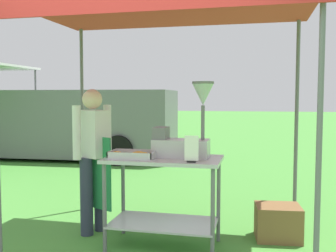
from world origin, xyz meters
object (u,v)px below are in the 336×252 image
(vendor, at_px, (93,153))
(supply_crate, at_px, (278,222))
(donut_cart, at_px, (164,183))
(donut_tray, at_px, (134,155))
(van_grey, at_px, (64,123))
(menu_sign, at_px, (191,151))
(stall_canopy, at_px, (166,13))
(donut_fryer, at_px, (185,134))

(vendor, distance_m, supply_crate, 2.14)
(donut_cart, distance_m, vendor, 0.92)
(donut_tray, bearing_deg, van_grey, 123.69)
(menu_sign, bearing_deg, supply_crate, 40.70)
(menu_sign, bearing_deg, van_grey, 127.27)
(vendor, bearing_deg, stall_canopy, -8.29)
(menu_sign, distance_m, van_grey, 6.90)
(donut_tray, xyz_separation_m, vendor, (-0.58, 0.33, -0.04))
(donut_cart, bearing_deg, supply_crate, 22.48)
(vendor, bearing_deg, supply_crate, 7.13)
(donut_fryer, distance_m, supply_crate, 1.41)
(donut_fryer, bearing_deg, menu_sign, -68.52)
(donut_fryer, bearing_deg, donut_tray, -159.50)
(donut_cart, height_order, supply_crate, donut_cart)
(donut_cart, relative_size, supply_crate, 2.30)
(vendor, relative_size, supply_crate, 3.19)
(donut_tray, bearing_deg, stall_canopy, 36.30)
(stall_canopy, bearing_deg, supply_crate, 18.13)
(donut_cart, xyz_separation_m, donut_fryer, (0.20, 0.07, 0.50))
(vendor, height_order, van_grey, van_grey)
(donut_tray, height_order, van_grey, van_grey)
(vendor, xyz_separation_m, van_grey, (-3.00, 5.03, -0.02))
(stall_canopy, relative_size, van_grey, 0.52)
(donut_fryer, bearing_deg, supply_crate, 23.00)
(stall_canopy, relative_size, donut_tray, 6.36)
(stall_canopy, height_order, menu_sign, stall_canopy)
(donut_cart, xyz_separation_m, donut_tray, (-0.28, -0.11, 0.29))
(stall_canopy, distance_m, supply_crate, 2.49)
(van_grey, bearing_deg, donut_fryer, -51.94)
(menu_sign, height_order, van_grey, van_grey)
(donut_cart, relative_size, vendor, 0.72)
(stall_canopy, xyz_separation_m, menu_sign, (0.32, -0.33, -1.34))
(donut_cart, xyz_separation_m, van_grey, (-3.85, 5.25, 0.22))
(donut_tray, xyz_separation_m, donut_fryer, (0.48, 0.18, 0.21))
(donut_fryer, relative_size, menu_sign, 3.04)
(donut_cart, xyz_separation_m, supply_crate, (1.15, 0.47, -0.48))
(donut_fryer, xyz_separation_m, vendor, (-1.06, 0.15, -0.25))
(stall_canopy, xyz_separation_m, donut_cart, (-0.00, -0.10, -1.70))
(menu_sign, relative_size, van_grey, 0.04)
(vendor, xyz_separation_m, supply_crate, (2.00, 0.25, -0.72))
(donut_tray, relative_size, donut_fryer, 0.61)
(stall_canopy, height_order, van_grey, stall_canopy)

